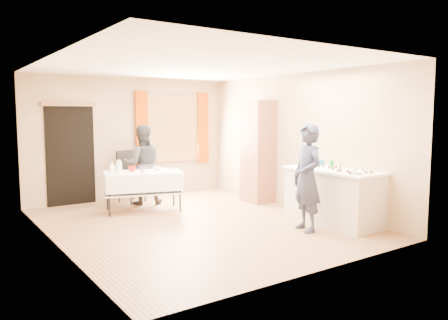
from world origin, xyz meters
TOP-DOWN VIEW (x-y plane):
  - floor at (0.00, 0.00)m, footprint 4.50×5.50m
  - ceiling at (0.00, 0.00)m, footprint 4.50×5.50m
  - wall_back at (0.00, 2.76)m, footprint 4.50×0.02m
  - wall_front at (0.00, -2.76)m, footprint 4.50×0.02m
  - wall_left at (-2.26, 0.00)m, footprint 0.02×5.50m
  - wall_right at (2.26, 0.00)m, footprint 0.02×5.50m
  - window_frame at (1.00, 2.72)m, footprint 1.32×0.06m
  - window_pane at (1.00, 2.71)m, footprint 1.20×0.02m
  - curtain_left at (0.22, 2.67)m, footprint 0.28×0.06m
  - curtain_right at (1.78, 2.67)m, footprint 0.28×0.06m
  - doorway at (-1.30, 2.73)m, footprint 0.95×0.04m
  - door_lintel at (-1.30, 2.70)m, footprint 1.05×0.06m
  - cabinet at (1.99, 0.84)m, footprint 0.50×0.60m
  - counter at (1.89, -1.29)m, footprint 0.79×1.66m
  - party_table at (-0.34, 1.38)m, footprint 1.59×1.11m
  - chair at (-0.20, 2.30)m, footprint 0.55×0.55m
  - girl at (1.18, -1.38)m, footprint 0.78×0.66m
  - woman at (-0.08, 1.99)m, footprint 1.18×1.11m
  - soda_can at (2.05, -1.10)m, footprint 0.08×0.08m
  - mixing_bowl at (1.73, -1.88)m, footprint 0.27×0.27m
  - foam_block at (1.84, -0.66)m, footprint 0.16×0.11m
  - blue_basket at (2.10, -0.66)m, footprint 0.33×0.25m
  - pitcher at (-0.80, 1.41)m, footprint 0.11×0.11m
  - cup_red at (-0.51, 1.49)m, footprint 0.15×0.15m
  - cup_rainbow at (-0.41, 1.24)m, footprint 0.19×0.19m
  - small_bowl at (-0.02, 1.40)m, footprint 0.18×0.18m
  - pastry_tray at (0.12, 1.14)m, footprint 0.34×0.29m
  - bottle at (-0.82, 1.70)m, footprint 0.09×0.09m
  - cake_balls at (1.88, -1.50)m, footprint 0.50×1.08m

SIDE VIEW (x-z plane):
  - floor at x=0.00m, z-range -0.02..0.00m
  - chair at x=-0.20m, z-range -0.22..0.85m
  - party_table at x=-0.34m, z-range 0.07..0.82m
  - counter at x=1.89m, z-range 0.00..0.91m
  - pastry_tray at x=0.12m, z-range 0.75..0.77m
  - small_bowl at x=-0.02m, z-range 0.75..0.80m
  - cup_rainbow at x=-0.41m, z-range 0.75..0.85m
  - cup_red at x=-0.51m, z-range 0.75..0.85m
  - woman at x=-0.08m, z-range 0.00..1.61m
  - girl at x=1.18m, z-range 0.00..1.67m
  - bottle at x=-0.82m, z-range 0.75..0.94m
  - pitcher at x=-0.80m, z-range 0.75..0.97m
  - cake_balls at x=1.88m, z-range 0.91..0.95m
  - mixing_bowl at x=1.73m, z-range 0.91..0.96m
  - foam_block at x=1.84m, z-range 0.91..0.99m
  - blue_basket at x=2.10m, z-range 0.91..0.99m
  - soda_can at x=2.05m, z-range 0.91..1.03m
  - doorway at x=-1.30m, z-range 0.00..2.00m
  - cabinet at x=1.99m, z-range 0.00..2.10m
  - wall_back at x=0.00m, z-range 0.00..2.60m
  - wall_front at x=0.00m, z-range 0.00..2.60m
  - wall_left at x=-2.26m, z-range 0.00..2.60m
  - wall_right at x=2.26m, z-range 0.00..2.60m
  - window_frame at x=1.00m, z-range 0.74..2.26m
  - window_pane at x=1.00m, z-range 0.80..2.20m
  - curtain_left at x=0.22m, z-range 0.67..2.33m
  - curtain_right at x=1.78m, z-range 0.67..2.33m
  - door_lintel at x=-1.30m, z-range 1.98..2.06m
  - ceiling at x=0.00m, z-range 2.60..2.62m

